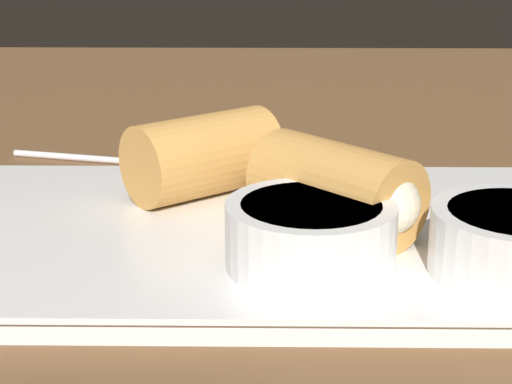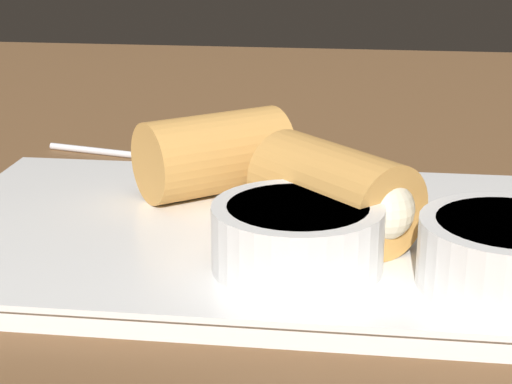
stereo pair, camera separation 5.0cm
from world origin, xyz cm
name	(u,v)px [view 1 (the left image)]	position (x,y,z in cm)	size (l,w,h in cm)	color
table_surface	(289,275)	(0.00, 0.00, 1.00)	(180.00, 140.00, 2.00)	brown
serving_plate	(256,239)	(1.79, -0.79, 2.76)	(34.99, 21.90, 1.50)	white
roll_front_left	(342,189)	(-2.68, 0.15, 5.89)	(9.40, 9.47, 4.79)	#D19347
roll_front_right	(210,154)	(4.60, -6.33, 5.89)	(9.69, 9.03, 4.79)	#D19347
dipping_bowl_near	(311,232)	(-0.86, 4.50, 5.21)	(8.12, 8.12, 3.13)	white
spoon	(189,162)	(6.72, -15.87, 2.53)	(17.37, 5.58, 1.19)	silver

